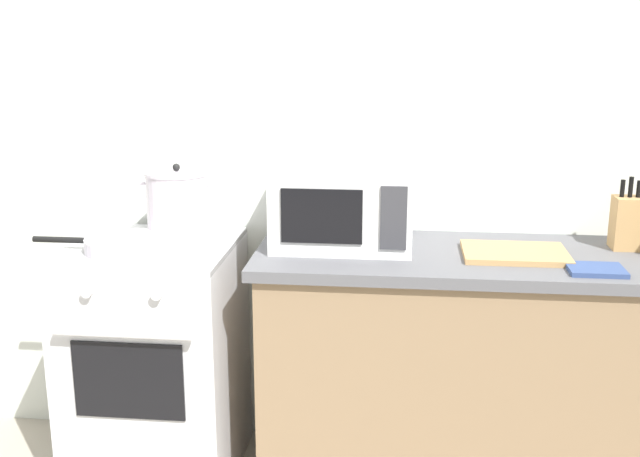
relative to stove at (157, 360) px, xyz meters
The scene contains 10 objects.
back_wall 1.09m from the stove, 29.72° to the left, with size 4.40×0.10×2.50m, color silver.
lower_cabinet_right 1.25m from the stove, ahead, with size 1.64×0.56×0.88m, color #8C7051.
countertop_right 1.33m from the stove, ahead, with size 1.70×0.60×0.04m, color #59595E.
stove is the anchor object (origin of this frame).
stock_pot 0.60m from the stove, 47.16° to the left, with size 0.32×0.24×0.29m.
frying_pan 0.50m from the stove, 128.87° to the right, with size 0.48×0.28×0.05m.
microwave 0.94m from the stove, ahead, with size 0.50×0.37×0.30m.
cutting_board 1.40m from the stove, ahead, with size 0.36×0.26×0.02m, color tan.
knife_block 1.83m from the stove, ahead, with size 0.13×0.10×0.26m.
oven_mitt 1.63m from the stove, ahead, with size 0.18×0.14×0.02m, color #33477A.
Camera 1 is at (0.56, -2.03, 1.68)m, focal length 42.96 mm.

